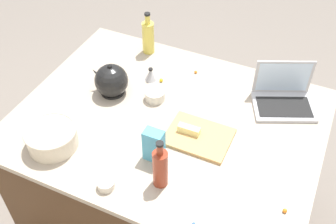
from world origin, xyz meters
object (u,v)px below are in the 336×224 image
(bottle_oil, at_px, (148,37))
(bottle_soy, at_px, (160,168))
(laptop, at_px, (283,97))
(butter_stick_left, at_px, (189,129))
(ramekin_small, at_px, (155,95))
(ramekin_medium, at_px, (106,184))
(cutting_board, at_px, (199,137))
(candy_bag, at_px, (154,145))
(mixing_bowl_large, at_px, (52,137))
(kitchen_timer, at_px, (151,74))
(kettle, at_px, (111,81))

(bottle_oil, bearing_deg, bottle_soy, 119.67)
(laptop, bearing_deg, butter_stick_left, 48.97)
(butter_stick_left, xyz_separation_m, ramekin_small, (0.26, -0.17, -0.01))
(laptop, xyz_separation_m, ramekin_medium, (0.57, 0.85, -0.03))
(bottle_oil, xyz_separation_m, cutting_board, (-0.54, 0.54, -0.10))
(candy_bag, bearing_deg, ramekin_small, -64.48)
(laptop, distance_m, butter_stick_left, 0.55)
(laptop, relative_size, candy_bag, 2.19)
(mixing_bowl_large, relative_size, kitchen_timer, 3.19)
(laptop, xyz_separation_m, kitchen_timer, (0.72, 0.11, -0.01))
(laptop, xyz_separation_m, bottle_oil, (0.85, -0.12, 0.06))
(bottle_oil, xyz_separation_m, ramekin_medium, (-0.28, 0.98, -0.09))
(mixing_bowl_large, relative_size, ramekin_small, 2.30)
(bottle_oil, distance_m, cutting_board, 0.77)
(candy_bag, bearing_deg, mixing_bowl_large, 15.79)
(bottle_oil, height_order, kitchen_timer, bottle_oil)
(kettle, xyz_separation_m, ramekin_medium, (-0.29, 0.56, -0.06))
(bottle_oil, xyz_separation_m, ramekin_small, (-0.23, 0.37, -0.08))
(ramekin_medium, bearing_deg, mixing_bowl_large, -16.46)
(bottle_soy, bearing_deg, bottle_oil, -60.33)
(kitchen_timer, bearing_deg, butter_stick_left, 139.64)
(candy_bag, bearing_deg, cutting_board, -125.34)
(cutting_board, bearing_deg, ramekin_medium, 59.43)
(bottle_oil, height_order, ramekin_medium, bottle_oil)
(bottle_soy, xyz_separation_m, ramekin_small, (0.26, -0.48, -0.08))
(kitchen_timer, bearing_deg, bottle_soy, 119.81)
(mixing_bowl_large, xyz_separation_m, kitchen_timer, (-0.20, -0.64, -0.02))
(mixing_bowl_large, bearing_deg, ramekin_medium, 163.54)
(candy_bag, bearing_deg, bottle_oil, -61.59)
(ramekin_small, bearing_deg, kettle, 11.33)
(bottle_soy, height_order, candy_bag, bottle_soy)
(laptop, relative_size, kitchen_timer, 4.84)
(butter_stick_left, relative_size, kitchen_timer, 1.43)
(bottle_oil, height_order, cutting_board, bottle_oil)
(laptop, distance_m, ramekin_small, 0.67)
(laptop, bearing_deg, mixing_bowl_large, 39.11)
(bottle_oil, bearing_deg, ramekin_medium, 106.22)
(butter_stick_left, bearing_deg, ramekin_medium, 64.79)
(kettle, bearing_deg, ramekin_small, -168.67)
(butter_stick_left, relative_size, ramekin_small, 1.03)
(ramekin_small, xyz_separation_m, ramekin_medium, (-0.06, 0.60, -0.01))
(bottle_soy, distance_m, kitchen_timer, 0.72)
(laptop, relative_size, kettle, 1.75)
(kettle, distance_m, ramekin_small, 0.24)
(bottle_oil, height_order, bottle_soy, bottle_oil)
(laptop, xyz_separation_m, mixing_bowl_large, (0.92, 0.75, 0.01))
(kitchen_timer, xyz_separation_m, candy_bag, (-0.27, 0.50, 0.05))
(cutting_board, bearing_deg, bottle_oil, -44.88)
(bottle_oil, distance_m, candy_bag, 0.84)
(ramekin_medium, bearing_deg, butter_stick_left, -115.21)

